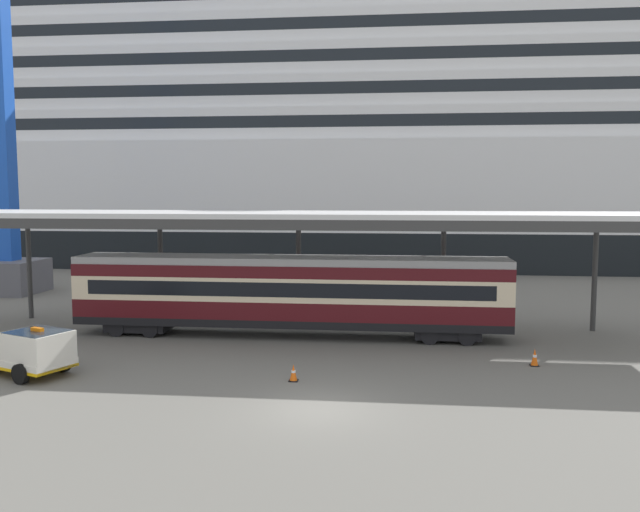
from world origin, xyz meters
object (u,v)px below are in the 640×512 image
object	(u,v)px
cruise_ship	(469,145)
service_truck	(23,350)
traffic_cone_mid	(535,357)
train_carriage	(290,292)
traffic_cone_near	(293,373)
dockside_crane	(7,36)

from	to	relation	value
cruise_ship	service_truck	xyz separation A→B (m)	(-22.84, -48.58, -11.34)
cruise_ship	traffic_cone_mid	xyz separation A→B (m)	(-1.82, -44.95, -11.96)
train_carriage	traffic_cone_near	world-z (taller)	train_carriage
train_carriage	dockside_crane	size ratio (longest dim) A/B	0.37
cruise_ship	train_carriage	distance (m)	43.63
train_carriage	dockside_crane	bearing A→B (deg)	151.34
train_carriage	dockside_crane	xyz separation A→B (m)	(-21.96, 12.00, 15.93)
dockside_crane	traffic_cone_mid	bearing A→B (deg)	-26.48
cruise_ship	train_carriage	xyz separation A→B (m)	(-13.13, -40.38, -10.03)
train_carriage	service_truck	bearing A→B (deg)	-139.84
dockside_crane	traffic_cone_near	bearing A→B (deg)	-40.54
train_carriage	traffic_cone_mid	xyz separation A→B (m)	(11.31, -4.57, -1.93)
traffic_cone_near	traffic_cone_mid	xyz separation A→B (m)	(9.90, 3.41, 0.04)
service_truck	traffic_cone_mid	xyz separation A→B (m)	(21.02, 3.63, -0.62)
service_truck	traffic_cone_near	world-z (taller)	service_truck
traffic_cone_mid	dockside_crane	world-z (taller)	dockside_crane
train_carriage	traffic_cone_mid	distance (m)	12.35
dockside_crane	train_carriage	bearing A→B (deg)	-28.66
train_carriage	traffic_cone_mid	world-z (taller)	train_carriage
service_truck	traffic_cone_near	size ratio (longest dim) A/B	8.30
service_truck	traffic_cone_mid	bearing A→B (deg)	9.79
traffic_cone_mid	dockside_crane	distance (m)	41.23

